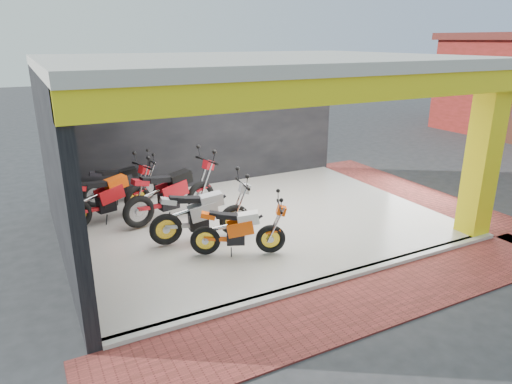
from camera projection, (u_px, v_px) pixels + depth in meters
ground at (306, 257)px, 8.85m from camera, size 80.00×80.00×0.00m
showroom_floor at (258, 221)px, 10.52m from camera, size 8.00×6.00×0.10m
showroom_ceiling at (258, 61)px, 9.39m from camera, size 8.40×6.40×0.20m
back_wall at (206, 126)px, 12.59m from camera, size 8.20×0.20×3.50m
left_wall at (56, 173)px, 8.19m from camera, size 0.20×6.20×3.50m
corner_column at (483, 157)px, 9.31m from camera, size 0.50×0.50×3.50m
header_beam_front at (349, 89)px, 6.96m from camera, size 8.40×0.30×0.40m
header_beam_right at (401, 70)px, 11.24m from camera, size 0.30×6.40×0.40m
floor_kerb at (338, 278)px, 7.98m from camera, size 8.00×0.20×0.10m
paver_front at (368, 302)px, 7.33m from camera, size 9.00×1.40×0.03m
paver_right at (411, 192)px, 12.63m from camera, size 1.40×7.00×0.03m
moto_hero at (271, 225)px, 8.61m from camera, size 2.04×1.43×1.17m
moto_row_a at (234, 205)px, 9.40m from camera, size 2.28×1.07×1.35m
moto_row_b at (200, 182)px, 10.67m from camera, size 2.57×1.38×1.49m
moto_row_c at (136, 186)px, 10.59m from camera, size 2.39×1.43×1.37m
moto_row_d at (146, 177)px, 11.58m from camera, size 1.98×0.74×1.21m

